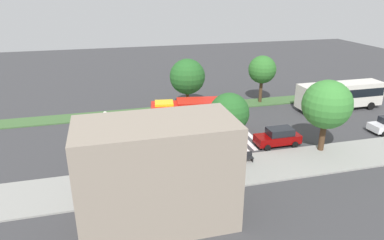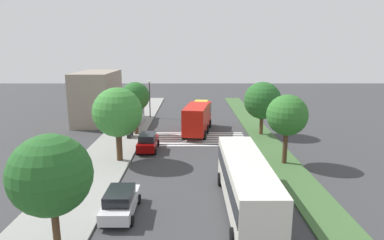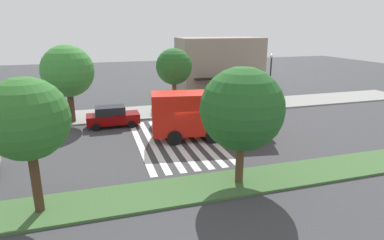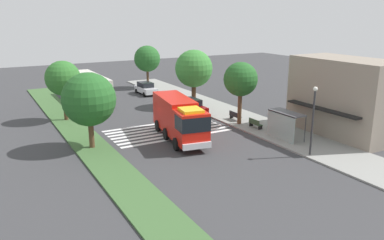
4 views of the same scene
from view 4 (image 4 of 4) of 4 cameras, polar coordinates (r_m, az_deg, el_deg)
The scene contains 18 objects.
ground_plane at distance 37.32m, azimuth -2.99°, elevation -1.96°, with size 120.00×120.00×0.00m, color #38383A.
sidewalk at distance 41.85m, azimuth 8.05°, elevation -0.08°, with size 60.00×5.15×0.14m, color gray.
median_strip at distance 34.73m, azimuth -14.73°, elevation -3.67°, with size 60.00×3.00×0.14m, color #3D6033.
crosswalk at distance 38.19m, azimuth -3.67°, elevation -1.56°, with size 5.85×11.47×0.01m.
fire_truck at distance 34.89m, azimuth -1.81°, elevation 0.34°, with size 9.57×3.89×3.66m.
parked_car_west at distance 55.80m, azimuth -6.79°, elevation 4.67°, with size 4.40×2.09×1.72m.
parked_car_mid at distance 43.96m, azimuth -0.05°, elevation 1.97°, with size 4.47×2.02×1.82m.
transit_bus at distance 52.54m, azimuth -14.72°, elevation 4.92°, with size 11.29×2.89×3.45m.
bus_stop_shelter at distance 35.67m, azimuth 13.33°, elevation -0.02°, with size 3.50×1.40×2.46m.
bench_near_shelter at distance 38.93m, azimuth 9.27°, elevation -0.51°, with size 1.60×0.50×0.90m.
bench_west_of_shelter at distance 41.58m, azimuth 6.33°, elevation 0.62°, with size 1.60×0.50×0.90m.
street_lamp at distance 31.82m, azimuth 17.39°, elevation 0.76°, with size 0.36×0.36×5.54m.
storefront_building at distance 38.84m, azimuth 21.51°, elevation 3.14°, with size 9.96×5.78×7.18m.
sidewalk_tree_far_west at distance 60.20m, azimuth -6.61°, elevation 8.93°, with size 3.98×3.98×6.36m.
sidewalk_tree_west at distance 47.26m, azimuth 0.26°, elevation 7.55°, with size 4.54×4.54×6.85m.
sidewalk_tree_center at distance 39.32m, azimuth 7.16°, elevation 5.92°, with size 3.45×3.45×6.36m.
median_tree_far_west at distance 42.77m, azimuth -18.46°, elevation 5.80°, with size 3.66×3.66×6.30m.
median_tree_west at distance 33.01m, azimuth -14.93°, elevation 2.93°, with size 4.46×4.46×6.38m.
Camera 4 is at (32.01, -15.68, 11.04)m, focal length 36.27 mm.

